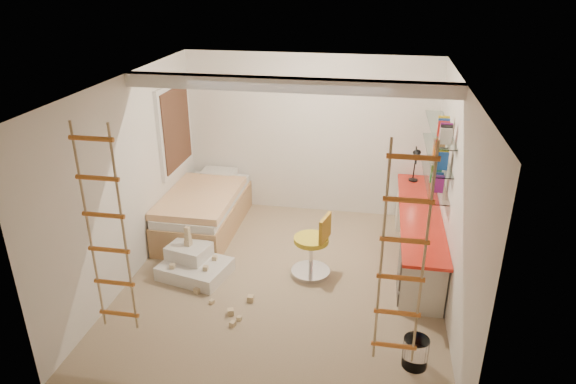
% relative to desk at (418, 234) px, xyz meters
% --- Properties ---
extents(floor, '(4.50, 4.50, 0.00)m').
position_rel_desk_xyz_m(floor, '(-1.72, -0.86, -0.40)').
color(floor, '#9C8164').
rests_on(floor, ground).
extents(ceiling_beam, '(4.00, 0.18, 0.16)m').
position_rel_desk_xyz_m(ceiling_beam, '(-1.72, -0.56, 2.12)').
color(ceiling_beam, white).
rests_on(ceiling_beam, ceiling).
extents(window_frame, '(0.06, 1.15, 1.35)m').
position_rel_desk_xyz_m(window_frame, '(-3.69, 0.64, 1.15)').
color(window_frame, white).
rests_on(window_frame, wall_left).
extents(window_blind, '(0.02, 1.00, 1.20)m').
position_rel_desk_xyz_m(window_blind, '(-3.65, 0.64, 1.15)').
color(window_blind, '#4C2D1E').
rests_on(window_blind, window_frame).
extents(rope_ladder_left, '(0.41, 0.04, 2.13)m').
position_rel_desk_xyz_m(rope_ladder_left, '(-3.07, -2.61, 1.11)').
color(rope_ladder_left, '#C37021').
rests_on(rope_ladder_left, ceiling).
extents(rope_ladder_right, '(0.41, 0.04, 2.13)m').
position_rel_desk_xyz_m(rope_ladder_right, '(-0.37, -2.61, 1.11)').
color(rope_ladder_right, orange).
rests_on(rope_ladder_right, ceiling).
extents(waste_bin, '(0.26, 0.26, 0.33)m').
position_rel_desk_xyz_m(waste_bin, '(-0.11, -2.15, -0.24)').
color(waste_bin, white).
rests_on(waste_bin, floor).
extents(desk, '(0.56, 2.80, 0.75)m').
position_rel_desk_xyz_m(desk, '(0.00, 0.00, 0.00)').
color(desk, red).
rests_on(desk, floor).
extents(shelves, '(0.25, 1.80, 0.71)m').
position_rel_desk_xyz_m(shelves, '(0.15, 0.27, 1.10)').
color(shelves, white).
rests_on(shelves, wall_right).
extents(bed, '(1.02, 2.00, 0.69)m').
position_rel_desk_xyz_m(bed, '(-3.20, 0.36, -0.07)').
color(bed, '#AD7F51').
rests_on(bed, floor).
extents(task_lamp, '(0.14, 0.36, 0.57)m').
position_rel_desk_xyz_m(task_lamp, '(-0.05, 0.96, 0.73)').
color(task_lamp, black).
rests_on(task_lamp, desk).
extents(swivel_chair, '(0.64, 0.64, 0.89)m').
position_rel_desk_xyz_m(swivel_chair, '(-1.37, -0.62, -0.08)').
color(swivel_chair, gold).
rests_on(swivel_chair, floor).
extents(play_platform, '(0.98, 0.84, 0.38)m').
position_rel_desk_xyz_m(play_platform, '(-2.94, -0.89, -0.26)').
color(play_platform, silver).
rests_on(play_platform, floor).
extents(toy_blocks, '(1.17, 1.15, 0.65)m').
position_rel_desk_xyz_m(toy_blocks, '(-2.61, -1.23, -0.19)').
color(toy_blocks, '#CCB284').
rests_on(toy_blocks, floor).
extents(books, '(0.14, 0.70, 0.92)m').
position_rel_desk_xyz_m(books, '(0.15, 0.27, 1.20)').
color(books, '#8C1E7F').
rests_on(books, shelves).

